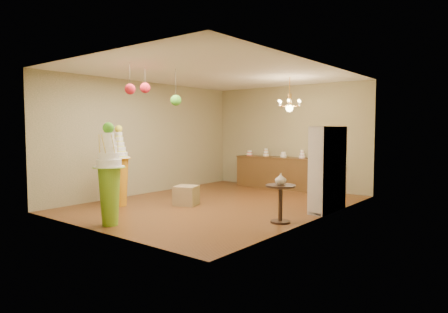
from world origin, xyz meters
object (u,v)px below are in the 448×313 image
Objects in this scene: pedestal_green at (109,183)px; sideboard at (283,172)px; pedestal_orange at (120,175)px; round_table at (281,198)px.

sideboard is at bearing 87.91° from pedestal_green.
pedestal_orange is 0.60× the size of sideboard.
pedestal_orange is at bearing -109.26° from sideboard.
pedestal_green reaches higher than round_table.
pedestal_green is 1.02× the size of pedestal_orange.
pedestal_orange reaches higher than round_table.
pedestal_orange is 3.80m from round_table.
pedestal_green reaches higher than pedestal_orange.
pedestal_green is at bearing -137.73° from round_table.
pedestal_orange is 4.84m from sideboard.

